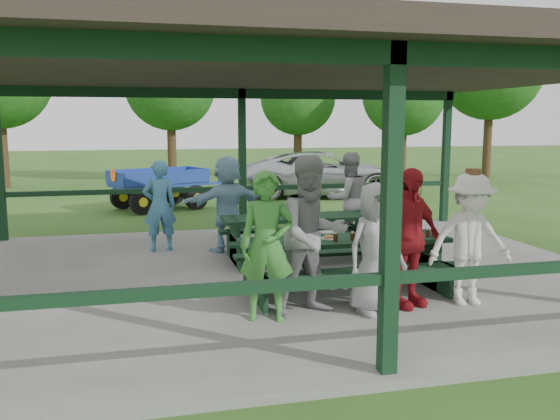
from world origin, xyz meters
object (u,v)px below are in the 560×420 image
object	(u,v)px
contestant_red	(408,238)
pickup_truck	(324,174)
farm_trailer	(159,188)
picnic_table_far	(301,232)
contestant_grey_left	(313,236)
spectator_blue	(160,206)
picnic_table_near	(344,257)
contestant_green	(267,246)
contestant_grey_mid	(376,248)
spectator_grey	(348,199)
contestant_white_fedora	(470,239)
spectator_lblue	(227,203)

from	to	relation	value
contestant_red	pickup_truck	distance (m)	12.04
contestant_red	farm_trailer	distance (m)	10.38
picnic_table_far	contestant_grey_left	xyz separation A→B (m)	(-0.64, -2.79, 0.49)
spectator_blue	picnic_table_far	bearing A→B (deg)	142.53
picnic_table_near	contestant_green	bearing A→B (deg)	-145.75
contestant_green	spectator_blue	bearing A→B (deg)	118.29
contestant_grey_mid	contestant_green	bearing A→B (deg)	164.01
contestant_grey_mid	contestant_red	bearing A→B (deg)	2.96
contestant_red	spectator_grey	distance (m)	3.83
contestant_green	picnic_table_near	bearing A→B (deg)	48.15
contestant_white_fedora	picnic_table_near	bearing A→B (deg)	153.11
contestant_red	spectator_lblue	size ratio (longest dim) A/B	1.02
spectator_grey	contestant_red	bearing A→B (deg)	73.64
contestant_grey_mid	farm_trailer	xyz separation A→B (m)	(-2.18, 10.16, -0.31)
spectator_grey	contestant_green	bearing A→B (deg)	50.53
picnic_table_far	contestant_green	world-z (taller)	contestant_green
contestant_green	contestant_red	bearing A→B (deg)	15.89
contestant_green	spectator_grey	size ratio (longest dim) A/B	1.01
contestant_grey_mid	spectator_lblue	bearing A→B (deg)	94.32
spectator_grey	contestant_grey_left	bearing A→B (deg)	56.64
contestant_red	contestant_white_fedora	size ratio (longest dim) A/B	1.01
contestant_grey_left	farm_trailer	distance (m)	10.12
contestant_white_fedora	spectator_lblue	world-z (taller)	contestant_white_fedora
contestant_grey_left	spectator_lblue	xyz separation A→B (m)	(-0.45, 3.77, -0.10)
picnic_table_near	spectator_grey	distance (m)	3.22
contestant_grey_left	spectator_blue	xyz separation A→B (m)	(-1.64, 4.07, -0.14)
farm_trailer	pickup_truck	bearing A→B (deg)	-5.54
picnic_table_near	contestant_grey_mid	bearing A→B (deg)	-86.23
spectator_lblue	spectator_grey	distance (m)	2.30
contestant_green	contestant_grey_mid	xyz separation A→B (m)	(1.33, -0.07, -0.08)
spectator_lblue	contestant_grey_left	bearing A→B (deg)	75.86
contestant_white_fedora	spectator_lblue	size ratio (longest dim) A/B	1.01
picnic_table_near	contestant_green	size ratio (longest dim) A/B	1.62
contestant_red	spectator_grey	size ratio (longest dim) A/B	1.00
contestant_grey_left	spectator_lblue	bearing A→B (deg)	85.64
contestant_grey_left	spectator_lblue	distance (m)	3.80
picnic_table_near	contestant_white_fedora	bearing A→B (deg)	-33.63
spectator_blue	pickup_truck	size ratio (longest dim) A/B	0.31
contestant_grey_mid	spectator_grey	world-z (taller)	spectator_grey
spectator_lblue	picnic_table_far	bearing A→B (deg)	117.04
contestant_white_fedora	spectator_grey	distance (m)	3.89
contestant_grey_left	spectator_grey	size ratio (longest dim) A/B	1.10
farm_trailer	spectator_blue	bearing A→B (deg)	-115.25
contestant_grey_left	contestant_red	xyz separation A→B (m)	(1.24, -0.01, -0.08)
contestant_grey_mid	farm_trailer	bearing A→B (deg)	89.29
contestant_grey_mid	spectator_lblue	xyz separation A→B (m)	(-1.21, 3.93, 0.06)
picnic_table_far	contestant_red	xyz separation A→B (m)	(0.60, -2.80, 0.40)
contestant_grey_mid	contestant_white_fedora	bearing A→B (deg)	-11.08
picnic_table_far	spectator_blue	world-z (taller)	spectator_blue
contestant_green	pickup_truck	size ratio (longest dim) A/B	0.33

